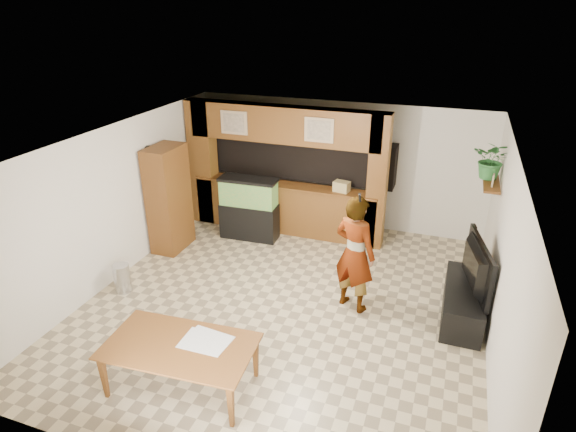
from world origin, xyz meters
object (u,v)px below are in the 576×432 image
at_px(television, 469,265).
at_px(person, 355,254).
at_px(aquarium, 249,209).
at_px(pantry_cabinet, 169,199).
at_px(dining_table, 180,368).

xyz_separation_m(television, person, (-1.63, -0.30, 0.05)).
bearing_deg(aquarium, pantry_cabinet, -147.24).
bearing_deg(person, television, -147.63).
bearing_deg(dining_table, pantry_cabinet, 119.57).
bearing_deg(aquarium, person, -36.52).
distance_m(person, dining_table, 2.97).
xyz_separation_m(aquarium, dining_table, (0.89, -4.10, -0.30)).
bearing_deg(pantry_cabinet, television, -5.37).
bearing_deg(television, person, 87.58).
relative_size(television, person, 0.70).
relative_size(pantry_cabinet, aquarium, 1.59).
bearing_deg(television, dining_table, 117.54).
bearing_deg(person, pantry_cabinet, 10.00).
height_order(person, dining_table, person).
distance_m(aquarium, television, 4.34).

